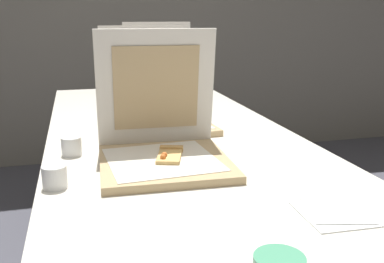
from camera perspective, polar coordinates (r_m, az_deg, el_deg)
table at (r=1.53m, az=-2.32°, el=-2.39°), size 0.85×2.21×0.74m
pizza_box_front at (r=1.24m, az=-3.83°, el=-1.75°), size 0.37×0.37×0.37m
pizza_box_middle at (r=1.66m, az=-4.63°, el=2.53°), size 0.39×0.45×0.37m
pizza_box_back at (r=2.19m, az=-3.68°, el=5.64°), size 0.36×0.37×0.38m
cup_white_near_center at (r=1.36m, az=-15.44°, el=-1.85°), size 0.06×0.06×0.06m
cup_white_near_left at (r=1.12m, az=-17.48°, el=-5.65°), size 0.06×0.06×0.06m
cup_white_far at (r=1.86m, az=-9.85°, el=2.92°), size 0.06×0.06×0.06m
napkin_pile at (r=0.99m, az=18.30°, el=-9.99°), size 0.16×0.16×0.01m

